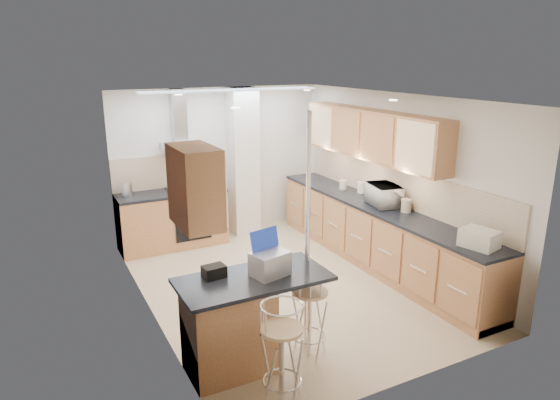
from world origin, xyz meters
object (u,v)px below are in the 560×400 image
laptop (270,264)px  bar_stool_end (309,313)px  bread_bin (479,238)px  bar_stool_near (282,354)px  microwave (384,195)px

laptop → bar_stool_end: size_ratio=0.36×
bar_stool_end → bread_bin: 2.13m
laptop → bar_stool_end: laptop is taller
bar_stool_end → bar_stool_near: bearing=160.6°
bread_bin → bar_stool_near: bearing=171.5°
bread_bin → microwave: bearing=73.2°
microwave → bar_stool_end: size_ratio=0.58×
microwave → laptop: microwave is taller
bar_stool_near → microwave: bearing=56.8°
microwave → bar_stool_end: microwave is taller
bar_stool_near → bar_stool_end: bearing=61.4°
bar_stool_near → bar_stool_end: size_ratio=1.03×
microwave → laptop: bearing=132.1°
bar_stool_near → bar_stool_end: bar_stool_near is taller
microwave → bar_stool_end: bearing=138.3°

